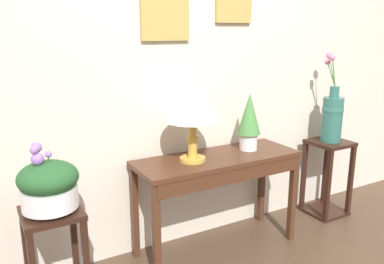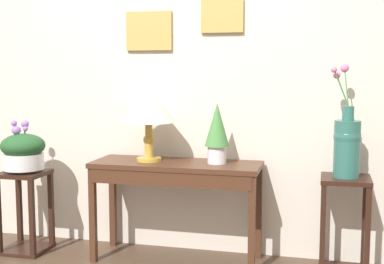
{
  "view_description": "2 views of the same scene",
  "coord_description": "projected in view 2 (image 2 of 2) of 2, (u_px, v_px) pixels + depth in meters",
  "views": [
    {
      "loc": [
        -1.35,
        -1.19,
        1.6
      ],
      "look_at": [
        -0.08,
        1.04,
        0.94
      ],
      "focal_mm": 36.98,
      "sensor_mm": 36.0,
      "label": 1
    },
    {
      "loc": [
        1.16,
        -2.56,
        1.39
      ],
      "look_at": [
        0.23,
        1.14,
        0.94
      ],
      "focal_mm": 49.82,
      "sensor_mm": 36.0,
      "label": 2
    }
  ],
  "objects": [
    {
      "name": "pedestal_stand_left",
      "position": [
        25.0,
        212.0,
        4.05
      ],
      "size": [
        0.33,
        0.33,
        0.62
      ],
      "color": "black",
      "rests_on": "ground"
    },
    {
      "name": "potted_plant_on_console",
      "position": [
        217.0,
        130.0,
        3.74
      ],
      "size": [
        0.17,
        0.17,
        0.43
      ],
      "color": "silver",
      "rests_on": "console_table"
    },
    {
      "name": "back_wall_with_art",
      "position": [
        170.0,
        68.0,
        4.06
      ],
      "size": [
        9.0,
        0.13,
        2.8
      ],
      "color": "beige",
      "rests_on": "ground"
    },
    {
      "name": "console_table",
      "position": [
        176.0,
        177.0,
        3.8
      ],
      "size": [
        1.21,
        0.43,
        0.73
      ],
      "color": "#472819",
      "rests_on": "ground"
    },
    {
      "name": "pedestal_stand_right",
      "position": [
        344.0,
        226.0,
        3.59
      ],
      "size": [
        0.33,
        0.33,
        0.67
      ],
      "color": "black",
      "rests_on": "ground"
    },
    {
      "name": "flower_vase_tall_right",
      "position": [
        347.0,
        142.0,
        3.52
      ],
      "size": [
        0.21,
        0.18,
        0.75
      ],
      "color": "#2D665B",
      "rests_on": "pedestal_stand_right"
    },
    {
      "name": "table_lamp",
      "position": [
        149.0,
        107.0,
        3.82
      ],
      "size": [
        0.38,
        0.38,
        0.54
      ],
      "color": "gold",
      "rests_on": "console_table"
    },
    {
      "name": "planter_bowl_wide_left",
      "position": [
        23.0,
        151.0,
        4.0
      ],
      "size": [
        0.33,
        0.33,
        0.39
      ],
      "color": "silver",
      "rests_on": "pedestal_stand_left"
    }
  ]
}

